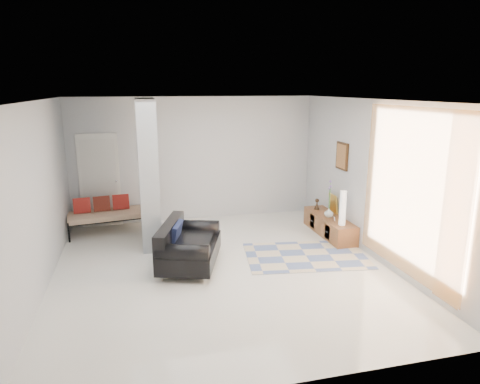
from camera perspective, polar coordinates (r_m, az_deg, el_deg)
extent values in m
plane|color=silver|center=(7.36, -2.40, -10.23)|extent=(6.00, 6.00, 0.00)
plane|color=white|center=(6.72, -2.64, 12.12)|extent=(6.00, 6.00, 0.00)
plane|color=#BBBEC0|center=(9.81, -6.02, 4.37)|extent=(6.00, 0.00, 6.00)
plane|color=#BBBEC0|center=(4.14, 5.89, -8.92)|extent=(6.00, 0.00, 6.00)
plane|color=#BBBEC0|center=(6.93, -25.41, -0.87)|extent=(0.00, 6.00, 6.00)
plane|color=#BBBEC0|center=(7.91, 17.42, 1.52)|extent=(0.00, 6.00, 6.00)
cube|color=#A0A5A6|center=(8.35, -12.16, 2.47)|extent=(0.35, 1.20, 2.80)
cube|color=silver|center=(9.78, -18.20, 1.45)|extent=(0.85, 0.06, 2.04)
plane|color=#FFA543|center=(6.92, 21.76, -0.10)|extent=(0.00, 2.55, 2.55)
cube|color=#3B2310|center=(8.86, 13.45, 4.69)|extent=(0.04, 0.45, 0.55)
cube|color=brown|center=(9.10, 11.82, -4.38)|extent=(0.45, 1.68, 0.40)
cube|color=#3B2310|center=(8.70, 11.60, -5.24)|extent=(0.02, 0.22, 0.28)
cube|color=#3B2310|center=(9.34, 9.65, -3.82)|extent=(0.02, 0.22, 0.28)
cube|color=yellow|center=(9.27, 12.33, -1.50)|extent=(0.09, 0.32, 0.40)
cube|color=silver|center=(8.67, 12.37, -3.54)|extent=(0.04, 0.10, 0.12)
cylinder|color=silver|center=(7.05, -10.36, -11.15)|extent=(0.05, 0.05, 0.10)
cylinder|color=silver|center=(8.16, -8.21, -7.52)|extent=(0.05, 0.05, 0.10)
cylinder|color=silver|center=(6.91, -4.71, -11.47)|extent=(0.05, 0.05, 0.10)
cylinder|color=silver|center=(8.04, -3.36, -7.71)|extent=(0.05, 0.05, 0.10)
cube|color=black|center=(7.45, -6.65, -7.92)|extent=(1.30, 1.68, 0.30)
cube|color=black|center=(7.41, -9.36, -5.42)|extent=(0.65, 1.47, 0.36)
cylinder|color=black|center=(6.80, -7.68, -8.04)|extent=(0.89, 0.53, 0.28)
cylinder|color=black|center=(7.94, -5.87, -4.73)|extent=(0.89, 0.53, 0.28)
cube|color=black|center=(7.37, -8.45, -5.31)|extent=(0.30, 0.56, 0.31)
cylinder|color=black|center=(9.13, -21.86, -5.06)|extent=(0.04, 0.04, 0.40)
cylinder|color=black|center=(9.25, -11.45, -4.07)|extent=(0.04, 0.04, 0.40)
cylinder|color=black|center=(9.79, -21.90, -3.83)|extent=(0.04, 0.04, 0.40)
cylinder|color=black|center=(9.90, -12.19, -2.92)|extent=(0.04, 0.04, 0.40)
cube|color=beige|center=(9.43, -16.90, -2.92)|extent=(1.78, 0.94, 0.12)
cube|color=maroon|center=(9.49, -20.33, -1.70)|extent=(0.36, 0.21, 0.33)
cube|color=maroon|center=(9.50, -17.96, -1.49)|extent=(0.36, 0.21, 0.33)
cube|color=maroon|center=(9.53, -15.60, -1.27)|extent=(0.36, 0.21, 0.33)
cube|color=beige|center=(7.97, 8.77, -8.39)|extent=(2.34, 1.73, 0.01)
cylinder|color=white|center=(8.45, 13.54, -2.09)|extent=(0.12, 0.12, 0.67)
imported|color=silver|center=(8.96, 11.76, -2.70)|extent=(0.21, 0.21, 0.19)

